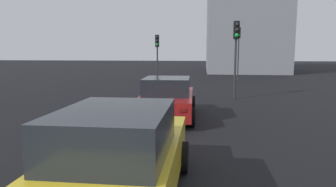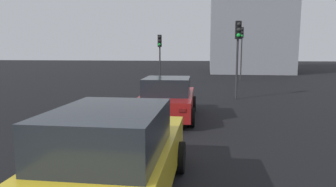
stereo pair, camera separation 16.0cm
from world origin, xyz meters
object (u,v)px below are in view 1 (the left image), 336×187
at_px(traffic_light_far_left, 157,49).
at_px(car_yellow_second, 119,161).
at_px(car_red_lead, 167,98).
at_px(traffic_light_near_left, 236,43).
at_px(traffic_light_near_right, 239,43).

bearing_deg(traffic_light_far_left, car_yellow_second, 6.92).
height_order(car_red_lead, car_yellow_second, car_yellow_second).
bearing_deg(traffic_light_near_left, traffic_light_far_left, -148.31).
bearing_deg(car_red_lead, traffic_light_far_left, 8.78).
relative_size(traffic_light_near_left, traffic_light_far_left, 1.08).
height_order(car_yellow_second, traffic_light_near_right, traffic_light_near_right).
height_order(car_red_lead, traffic_light_near_right, traffic_light_near_right).
height_order(car_yellow_second, traffic_light_near_left, traffic_light_near_left).
xyz_separation_m(traffic_light_near_left, traffic_light_near_right, (10.46, -1.28, 0.33)).
bearing_deg(car_yellow_second, traffic_light_near_right, -10.60).
bearing_deg(traffic_light_far_left, traffic_light_near_right, 120.91).
distance_m(car_yellow_second, traffic_light_far_left, 18.41).
height_order(traffic_light_near_left, traffic_light_far_left, traffic_light_near_left).
height_order(car_red_lead, traffic_light_far_left, traffic_light_far_left).
bearing_deg(traffic_light_near_right, traffic_light_near_left, -0.12).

